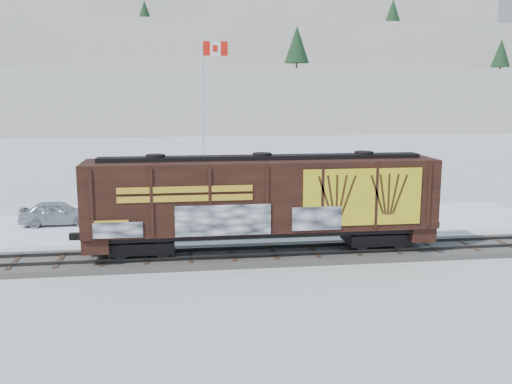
{
  "coord_description": "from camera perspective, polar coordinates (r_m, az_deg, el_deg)",
  "views": [
    {
      "loc": [
        -2.5,
        -26.41,
        7.98
      ],
      "look_at": [
        1.58,
        3.0,
        2.72
      ],
      "focal_mm": 40.0,
      "sensor_mm": 36.0,
      "label": 1
    }
  ],
  "objects": [
    {
      "name": "ground",
      "position": [
        27.7,
        -2.4,
        -6.7
      ],
      "size": [
        500.0,
        500.0,
        0.0
      ],
      "primitive_type": "plane",
      "color": "white",
      "rests_on": "ground"
    },
    {
      "name": "car_silver",
      "position": [
        36.33,
        -19.24,
        -1.96
      ],
      "size": [
        4.4,
        1.86,
        1.48
      ],
      "primitive_type": "imported",
      "rotation": [
        0.0,
        0.0,
        1.6
      ],
      "color": "#A4A6AB",
      "rests_on": "parking_strip"
    },
    {
      "name": "flagpole",
      "position": [
        41.51,
        -5.16,
        4.94
      ],
      "size": [
        2.3,
        0.9,
        11.64
      ],
      "color": "silver",
      "rests_on": "ground"
    },
    {
      "name": "parking_strip",
      "position": [
        34.92,
        -3.59,
        -3.15
      ],
      "size": [
        40.0,
        8.0,
        0.03
      ],
      "primitive_type": "cube",
      "color": "white",
      "rests_on": "ground"
    },
    {
      "name": "hopper_railcar",
      "position": [
        27.16,
        0.62,
        -0.58
      ],
      "size": [
        16.54,
        3.06,
        4.58
      ],
      "color": "black",
      "rests_on": "rail_track"
    },
    {
      "name": "car_dark",
      "position": [
        36.85,
        11.03,
        -1.42
      ],
      "size": [
        5.18,
        2.31,
        1.47
      ],
      "primitive_type": "imported",
      "rotation": [
        0.0,
        0.0,
        1.62
      ],
      "color": "black",
      "rests_on": "parking_strip"
    },
    {
      "name": "hillside",
      "position": [
        166.34,
        -7.21,
        12.18
      ],
      "size": [
        360.0,
        110.0,
        93.0
      ],
      "color": "white",
      "rests_on": "ground"
    },
    {
      "name": "car_white",
      "position": [
        33.02,
        0.24,
        -2.37
      ],
      "size": [
        5.23,
        2.13,
        1.69
      ],
      "primitive_type": "imported",
      "rotation": [
        0.0,
        0.0,
        1.5
      ],
      "color": "silver",
      "rests_on": "parking_strip"
    },
    {
      "name": "rail_track",
      "position": [
        27.66,
        -2.4,
        -6.41
      ],
      "size": [
        50.0,
        3.4,
        0.43
      ],
      "color": "#59544C",
      "rests_on": "ground"
    }
  ]
}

